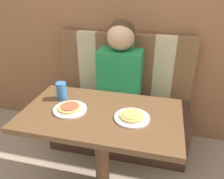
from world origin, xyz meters
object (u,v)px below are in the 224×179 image
at_px(plate_right, 132,118).
at_px(pizza_right, 132,116).
at_px(plate_left, 70,109).
at_px(pizza_left, 70,107).
at_px(drinking_cup, 62,91).
at_px(person, 120,63).

bearing_deg(plate_right, pizza_right, 0.00).
relative_size(plate_left, plate_right, 1.00).
bearing_deg(pizza_left, plate_right, 0.00).
bearing_deg(pizza_right, plate_right, 0.00).
bearing_deg(pizza_right, drinking_cup, 165.95).
height_order(plate_left, pizza_left, pizza_left).
bearing_deg(pizza_right, pizza_left, 180.00).
distance_m(plate_right, pizza_left, 0.40).
height_order(plate_left, drinking_cup, drinking_cup).
bearing_deg(person, plate_right, -71.87).
bearing_deg(person, pizza_left, -108.13).
bearing_deg(drinking_cup, pizza_right, -14.05).
bearing_deg(plate_right, person, 108.13).
height_order(person, plate_left, person).
bearing_deg(pizza_left, person, 71.87).
relative_size(plate_left, drinking_cup, 1.74).
distance_m(person, pizza_left, 0.64).
bearing_deg(person, pizza_right, -71.87).
distance_m(plate_left, pizza_right, 0.40).
relative_size(pizza_left, drinking_cup, 1.21).
xyz_separation_m(plate_left, pizza_left, (0.00, 0.00, 0.02)).
bearing_deg(pizza_left, plate_left, 0.00).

